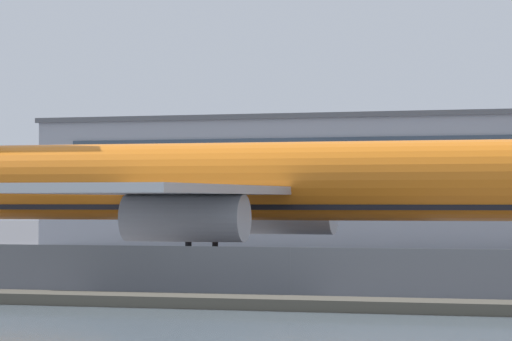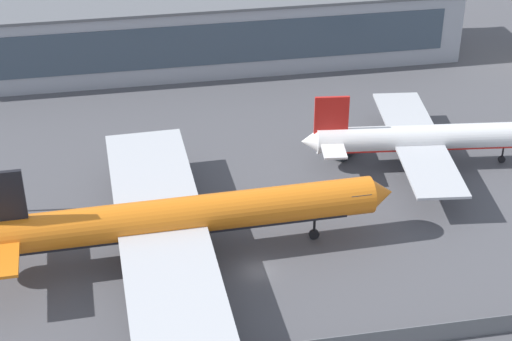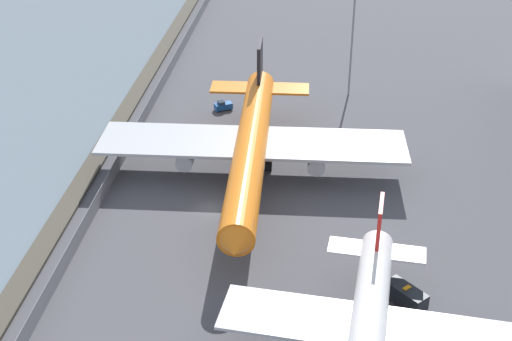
{
  "view_description": "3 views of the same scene",
  "coord_description": "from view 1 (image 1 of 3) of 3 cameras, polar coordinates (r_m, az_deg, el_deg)",
  "views": [
    {
      "loc": [
        20.53,
        -81.31,
        4.57
      ],
      "look_at": [
        -9.97,
        8.53,
        6.56
      ],
      "focal_mm": 105.0,
      "sensor_mm": 36.0,
      "label": 1
    },
    {
      "loc": [
        -15.41,
        -82.36,
        64.08
      ],
      "look_at": [
        2.31,
        14.35,
        5.69
      ],
      "focal_mm": 60.0,
      "sensor_mm": 36.0,
      "label": 2
    },
    {
      "loc": [
        85.11,
        14.66,
        55.13
      ],
      "look_at": [
        -8.14,
        5.82,
        2.13
      ],
      "focal_mm": 50.0,
      "sensor_mm": 36.0,
      "label": 3
    }
  ],
  "objects": [
    {
      "name": "perimeter_fence",
      "position": [
        68.54,
        1.3,
        -3.98
      ],
      "size": [
        280.0,
        0.1,
        2.49
      ],
      "color": "slate",
      "rests_on": "ground"
    },
    {
      "name": "ground_plane",
      "position": [
        83.99,
        4.59,
        -4.32
      ],
      "size": [
        500.0,
        500.0,
        0.0
      ],
      "primitive_type": "plane",
      "color": "#4C4C51"
    },
    {
      "name": "shoreline_seawall",
      "position": [
        64.33,
        0.09,
        -5.05
      ],
      "size": [
        320.0,
        3.0,
        0.5
      ],
      "color": "#474238",
      "rests_on": "ground"
    },
    {
      "name": "cargo_jet_orange",
      "position": [
        91.41,
        -0.57,
        -0.55
      ],
      "size": [
        54.72,
        47.23,
        14.73
      ],
      "color": "orange",
      "rests_on": "ground"
    }
  ]
}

